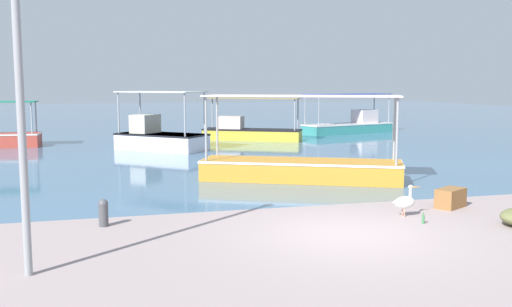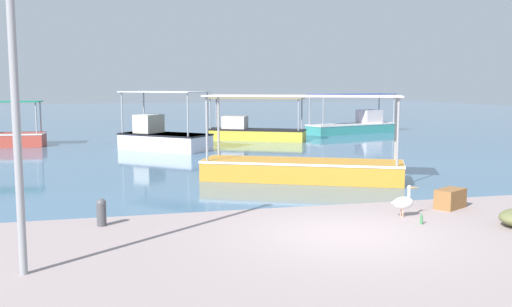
{
  "view_description": "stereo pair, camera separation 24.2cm",
  "coord_description": "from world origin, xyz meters",
  "px_view_note": "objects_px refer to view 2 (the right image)",
  "views": [
    {
      "loc": [
        -5.17,
        -11.46,
        3.31
      ],
      "look_at": [
        -0.68,
        5.41,
        1.2
      ],
      "focal_mm": 40.0,
      "sensor_mm": 36.0,
      "label": 1
    },
    {
      "loc": [
        -4.93,
        -11.52,
        3.31
      ],
      "look_at": [
        -0.68,
        5.41,
        1.2
      ],
      "focal_mm": 40.0,
      "sensor_mm": 36.0,
      "label": 2
    }
  ],
  "objects_px": {
    "cargo_crate": "(450,199)",
    "fishing_boat_outer": "(302,165)",
    "fishing_boat_near_left": "(355,124)",
    "fishing_boat_far_right": "(253,130)",
    "glass_bottle": "(421,220)",
    "pelican": "(403,202)",
    "mooring_bollard": "(101,211)",
    "lamp_post": "(14,76)",
    "fishing_boat_far_left": "(163,136)"
  },
  "relations": [
    {
      "from": "fishing_boat_near_left",
      "to": "mooring_bollard",
      "type": "xyz_separation_m",
      "value": [
        -16.45,
        -22.61,
        -0.26
      ]
    },
    {
      "from": "fishing_boat_far_right",
      "to": "fishing_boat_near_left",
      "type": "bearing_deg",
      "value": 22.42
    },
    {
      "from": "cargo_crate",
      "to": "glass_bottle",
      "type": "relative_size",
      "value": 3.29
    },
    {
      "from": "lamp_post",
      "to": "cargo_crate",
      "type": "xyz_separation_m",
      "value": [
        10.35,
        2.96,
        -3.2
      ]
    },
    {
      "from": "fishing_boat_far_right",
      "to": "mooring_bollard",
      "type": "bearing_deg",
      "value": -113.59
    },
    {
      "from": "cargo_crate",
      "to": "fishing_boat_outer",
      "type": "bearing_deg",
      "value": 115.44
    },
    {
      "from": "fishing_boat_far_left",
      "to": "lamp_post",
      "type": "distance_m",
      "value": 19.48
    },
    {
      "from": "fishing_boat_far_left",
      "to": "fishing_boat_outer",
      "type": "bearing_deg",
      "value": -70.25
    },
    {
      "from": "fishing_boat_near_left",
      "to": "lamp_post",
      "type": "relative_size",
      "value": 1.12
    },
    {
      "from": "fishing_boat_far_right",
      "to": "cargo_crate",
      "type": "distance_m",
      "value": 19.6
    },
    {
      "from": "fishing_boat_outer",
      "to": "fishing_boat_far_right",
      "type": "bearing_deg",
      "value": 82.83
    },
    {
      "from": "lamp_post",
      "to": "mooring_bollard",
      "type": "xyz_separation_m",
      "value": [
        1.27,
        3.25,
        -3.11
      ]
    },
    {
      "from": "fishing_boat_far_right",
      "to": "pelican",
      "type": "relative_size",
      "value": 7.32
    },
    {
      "from": "fishing_boat_far_left",
      "to": "glass_bottle",
      "type": "bearing_deg",
      "value": -75.02
    },
    {
      "from": "fishing_boat_far_right",
      "to": "mooring_bollard",
      "type": "relative_size",
      "value": 8.99
    },
    {
      "from": "fishing_boat_far_left",
      "to": "mooring_bollard",
      "type": "height_order",
      "value": "fishing_boat_far_left"
    },
    {
      "from": "fishing_boat_far_left",
      "to": "mooring_bollard",
      "type": "bearing_deg",
      "value": -100.08
    },
    {
      "from": "fishing_boat_outer",
      "to": "pelican",
      "type": "height_order",
      "value": "fishing_boat_outer"
    },
    {
      "from": "fishing_boat_near_left",
      "to": "fishing_boat_far_right",
      "type": "bearing_deg",
      "value": -157.58
    },
    {
      "from": "mooring_bollard",
      "to": "cargo_crate",
      "type": "relative_size",
      "value": 0.74
    },
    {
      "from": "cargo_crate",
      "to": "glass_bottle",
      "type": "bearing_deg",
      "value": -139.91
    },
    {
      "from": "fishing_boat_outer",
      "to": "fishing_boat_near_left",
      "type": "relative_size",
      "value": 1.0
    },
    {
      "from": "pelican",
      "to": "cargo_crate",
      "type": "bearing_deg",
      "value": 19.79
    },
    {
      "from": "fishing_boat_far_right",
      "to": "lamp_post",
      "type": "bearing_deg",
      "value": -113.28
    },
    {
      "from": "fishing_boat_near_left",
      "to": "pelican",
      "type": "height_order",
      "value": "fishing_boat_near_left"
    },
    {
      "from": "pelican",
      "to": "mooring_bollard",
      "type": "distance_m",
      "value": 7.41
    },
    {
      "from": "fishing_boat_near_left",
      "to": "glass_bottle",
      "type": "relative_size",
      "value": 25.78
    },
    {
      "from": "mooring_bollard",
      "to": "cargo_crate",
      "type": "xyz_separation_m",
      "value": [
        9.08,
        -0.29,
        -0.09
      ]
    },
    {
      "from": "lamp_post",
      "to": "glass_bottle",
      "type": "bearing_deg",
      "value": 10.11
    },
    {
      "from": "lamp_post",
      "to": "cargo_crate",
      "type": "relative_size",
      "value": 6.98
    },
    {
      "from": "pelican",
      "to": "lamp_post",
      "type": "xyz_separation_m",
      "value": [
        -8.62,
        -2.34,
        3.09
      ]
    },
    {
      "from": "fishing_boat_far_left",
      "to": "pelican",
      "type": "bearing_deg",
      "value": -74.51
    },
    {
      "from": "fishing_boat_near_left",
      "to": "mooring_bollard",
      "type": "distance_m",
      "value": 27.96
    },
    {
      "from": "fishing_boat_far_left",
      "to": "glass_bottle",
      "type": "distance_m",
      "value": 17.92
    },
    {
      "from": "fishing_boat_far_left",
      "to": "mooring_bollard",
      "type": "xyz_separation_m",
      "value": [
        -2.77,
        -15.6,
        -0.34
      ]
    },
    {
      "from": "fishing_boat_far_right",
      "to": "fishing_boat_far_left",
      "type": "distance_m",
      "value": 6.76
    },
    {
      "from": "fishing_boat_outer",
      "to": "lamp_post",
      "type": "height_order",
      "value": "lamp_post"
    },
    {
      "from": "mooring_bollard",
      "to": "pelican",
      "type": "bearing_deg",
      "value": -7.05
    },
    {
      "from": "fishing_boat_far_left",
      "to": "lamp_post",
      "type": "xyz_separation_m",
      "value": [
        -4.04,
        -18.85,
        2.78
      ]
    },
    {
      "from": "mooring_bollard",
      "to": "fishing_boat_far_right",
      "type": "bearing_deg",
      "value": 66.41
    },
    {
      "from": "fishing_boat_far_left",
      "to": "lamp_post",
      "type": "bearing_deg",
      "value": -102.11
    },
    {
      "from": "fishing_boat_outer",
      "to": "mooring_bollard",
      "type": "relative_size",
      "value": 10.7
    },
    {
      "from": "fishing_boat_far_right",
      "to": "fishing_boat_far_left",
      "type": "height_order",
      "value": "fishing_boat_far_left"
    },
    {
      "from": "fishing_boat_far_right",
      "to": "fishing_boat_far_left",
      "type": "relative_size",
      "value": 1.23
    },
    {
      "from": "fishing_boat_far_right",
      "to": "pelican",
      "type": "distance_m",
      "value": 20.24
    },
    {
      "from": "cargo_crate",
      "to": "fishing_boat_far_left",
      "type": "bearing_deg",
      "value": 111.66
    },
    {
      "from": "pelican",
      "to": "mooring_bollard",
      "type": "relative_size",
      "value": 1.23
    },
    {
      "from": "mooring_bollard",
      "to": "lamp_post",
      "type": "bearing_deg",
      "value": -111.38
    },
    {
      "from": "fishing_boat_near_left",
      "to": "mooring_bollard",
      "type": "height_order",
      "value": "fishing_boat_near_left"
    },
    {
      "from": "fishing_boat_outer",
      "to": "fishing_boat_far_left",
      "type": "height_order",
      "value": "fishing_boat_far_left"
    }
  ]
}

